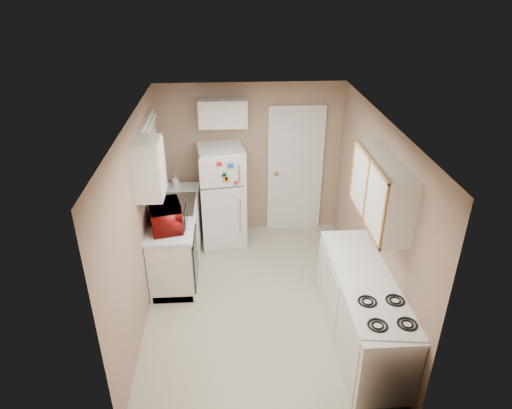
{
  "coord_description": "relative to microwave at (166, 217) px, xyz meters",
  "views": [
    {
      "loc": [
        -0.32,
        -4.68,
        3.86
      ],
      "look_at": [
        0.0,
        0.5,
        1.15
      ],
      "focal_mm": 32.0,
      "sensor_mm": 36.0,
      "label": 1
    }
  ],
  "objects": [
    {
      "name": "microwave",
      "position": [
        0.0,
        0.0,
        0.0
      ],
      "size": [
        0.62,
        0.44,
        0.38
      ],
      "primitive_type": "imported",
      "rotation": [
        0.0,
        0.0,
        1.81
      ],
      "color": "#98110D",
      "rests_on": "left_counter"
    },
    {
      "name": "upper_cabinet_left",
      "position": [
        -0.1,
        -0.21,
        0.75
      ],
      "size": [
        0.3,
        0.45,
        0.7
      ],
      "primitive_type": "cube",
      "color": "silver",
      "rests_on": "wall_left"
    },
    {
      "name": "ceiling",
      "position": [
        1.15,
        -0.43,
        1.35
      ],
      "size": [
        3.8,
        3.8,
        0.0
      ],
      "primitive_type": "plane",
      "color": "white",
      "rests_on": "floor"
    },
    {
      "name": "wall_left",
      "position": [
        -0.25,
        -0.43,
        0.15
      ],
      "size": [
        3.8,
        3.8,
        0.0
      ],
      "primitive_type": "plane",
      "color": "#A0826A",
      "rests_on": "floor"
    },
    {
      "name": "dishwasher",
      "position": [
        0.34,
        -0.13,
        -0.56
      ],
      "size": [
        0.03,
        0.58,
        0.72
      ],
      "primitive_type": "cube",
      "color": "black",
      "rests_on": "floor"
    },
    {
      "name": "wall_right",
      "position": [
        2.55,
        -0.43,
        0.15
      ],
      "size": [
        3.8,
        3.8,
        0.0
      ],
      "primitive_type": "plane",
      "color": "#A0826A",
      "rests_on": "floor"
    },
    {
      "name": "right_counter",
      "position": [
        2.25,
        -1.23,
        -0.6
      ],
      "size": [
        0.6,
        2.0,
        0.9
      ],
      "primitive_type": "cube",
      "color": "silver",
      "rests_on": "floor"
    },
    {
      "name": "cabinet_over_fridge",
      "position": [
        0.75,
        1.32,
        0.95
      ],
      "size": [
        0.7,
        0.3,
        0.4
      ],
      "primitive_type": "cube",
      "color": "silver",
      "rests_on": "wall_back"
    },
    {
      "name": "upper_cabinet_right",
      "position": [
        2.4,
        -0.93,
        0.75
      ],
      "size": [
        0.3,
        1.2,
        0.7
      ],
      "primitive_type": "cube",
      "color": "silver",
      "rests_on": "wall_right"
    },
    {
      "name": "left_counter",
      "position": [
        0.05,
        0.47,
        -0.6
      ],
      "size": [
        0.6,
        1.8,
        0.9
      ],
      "primitive_type": "cube",
      "color": "silver",
      "rests_on": "floor"
    },
    {
      "name": "stove",
      "position": [
        2.29,
        -1.8,
        -0.6
      ],
      "size": [
        0.68,
        0.8,
        0.9
      ],
      "primitive_type": "cube",
      "rotation": [
        0.0,
        0.0,
        -0.12
      ],
      "color": "silver",
      "rests_on": "floor"
    },
    {
      "name": "refrigerator",
      "position": [
        0.7,
        1.08,
        -0.27
      ],
      "size": [
        0.72,
        0.7,
        1.56
      ],
      "primitive_type": "cube",
      "rotation": [
        0.0,
        0.0,
        0.13
      ],
      "color": "silver",
      "rests_on": "floor"
    },
    {
      "name": "wall_back",
      "position": [
        1.15,
        1.47,
        0.15
      ],
      "size": [
        2.8,
        2.8,
        0.0
      ],
      "primitive_type": "plane",
      "color": "#A0826A",
      "rests_on": "floor"
    },
    {
      "name": "wall_front",
      "position": [
        1.15,
        -2.33,
        0.15
      ],
      "size": [
        2.8,
        2.8,
        0.0
      ],
      "primitive_type": "plane",
      "color": "#A0826A",
      "rests_on": "floor"
    },
    {
      "name": "floor",
      "position": [
        1.15,
        -0.43,
        -1.05
      ],
      "size": [
        3.8,
        3.8,
        0.0
      ],
      "primitive_type": "plane",
      "color": "beige",
      "rests_on": "ground"
    },
    {
      "name": "soap_bottle",
      "position": [
        0.0,
        1.21,
        -0.05
      ],
      "size": [
        0.11,
        0.12,
        0.19
      ],
      "primitive_type": "imported",
      "rotation": [
        0.0,
        0.0,
        0.42
      ],
      "color": "silver",
      "rests_on": "left_counter"
    },
    {
      "name": "interior_door",
      "position": [
        1.85,
        1.43,
        -0.03
      ],
      "size": [
        0.86,
        0.06,
        2.08
      ],
      "primitive_type": "cube",
      "color": "silver",
      "rests_on": "floor"
    },
    {
      "name": "sink",
      "position": [
        0.05,
        0.62,
        -0.19
      ],
      "size": [
        0.54,
        0.74,
        0.16
      ],
      "primitive_type": "cube",
      "color": "gray",
      "rests_on": "left_counter"
    },
    {
      "name": "window_blinds",
      "position": [
        -0.21,
        0.62,
        0.55
      ],
      "size": [
        0.1,
        0.98,
        1.08
      ],
      "primitive_type": "cube",
      "color": "silver",
      "rests_on": "wall_left"
    }
  ]
}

